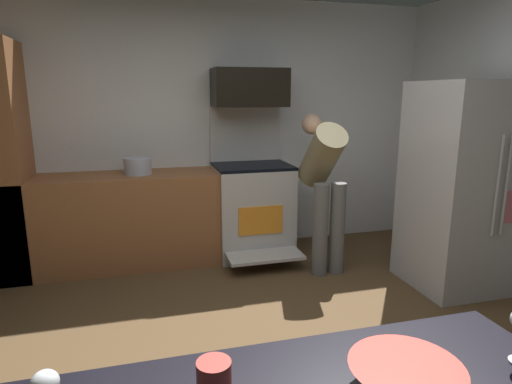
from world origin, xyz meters
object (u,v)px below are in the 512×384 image
at_px(oven_range, 252,206).
at_px(person_cook, 323,178).
at_px(microwave, 250,88).
at_px(refrigerator, 464,187).
at_px(stock_pot, 138,166).
at_px(mug_coffee, 214,379).
at_px(mixing_bowl_prep, 405,380).

height_order(oven_range, person_cook, oven_range).
distance_m(microwave, refrigerator, 2.19).
height_order(microwave, person_cook, microwave).
bearing_deg(microwave, person_cook, -49.22).
bearing_deg(stock_pot, oven_range, -0.63).
relative_size(refrigerator, person_cook, 1.20).
bearing_deg(microwave, refrigerator, -39.79).
xyz_separation_m(person_cook, mug_coffee, (-1.50, -2.72, 0.07)).
height_order(microwave, mug_coffee, microwave).
distance_m(person_cook, stock_pot, 1.76).
distance_m(oven_range, mug_coffee, 3.43).
bearing_deg(stock_pot, mixing_bowl_prep, -79.27).
bearing_deg(refrigerator, mixing_bowl_prep, -133.04).
bearing_deg(mixing_bowl_prep, person_cook, 70.11).
distance_m(mug_coffee, stock_pot, 3.28).
bearing_deg(refrigerator, oven_range, 142.28).
relative_size(oven_range, stock_pot, 5.87).
height_order(oven_range, stock_pot, oven_range).
distance_m(microwave, stock_pot, 1.34).
xyz_separation_m(refrigerator, person_cook, (-1.01, 0.66, 0.00)).
xyz_separation_m(microwave, person_cook, (0.55, -0.64, -0.83)).
bearing_deg(mug_coffee, oven_range, 73.78).
bearing_deg(stock_pot, microwave, 4.07).
bearing_deg(stock_pot, refrigerator, -24.41).
bearing_deg(mixing_bowl_prep, stock_pot, 100.73).
relative_size(oven_range, mug_coffee, 15.47).
relative_size(person_cook, stock_pot, 5.63).
relative_size(refrigerator, mixing_bowl_prep, 6.00).
bearing_deg(mixing_bowl_prep, microwave, 82.14).
xyz_separation_m(oven_range, mug_coffee, (-0.95, -3.27, 0.44)).
distance_m(microwave, mug_coffee, 3.57).
bearing_deg(refrigerator, person_cook, 146.76).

